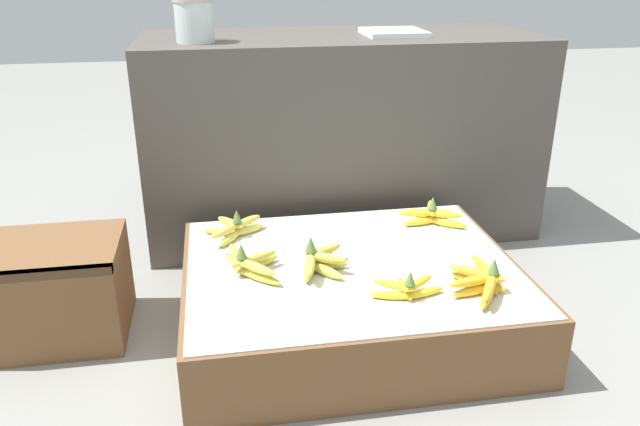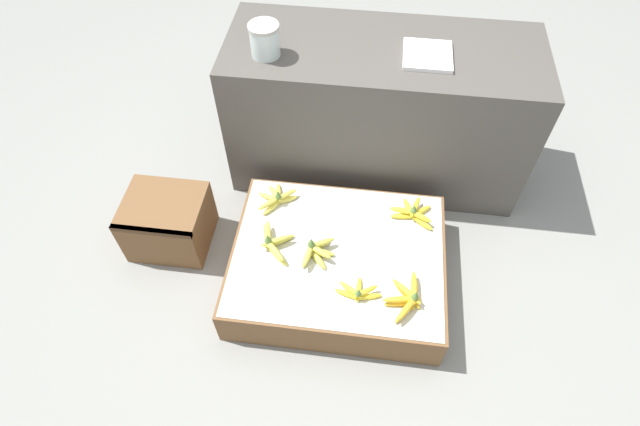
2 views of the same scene
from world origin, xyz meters
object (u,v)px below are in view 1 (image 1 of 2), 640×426
(banana_bunch_front_midright, at_px, (407,288))
(banana_bunch_front_right, at_px, (483,281))
(banana_bunch_middle_left, at_px, (249,263))
(foam_tray_white, at_px, (394,32))
(banana_bunch_back_left, at_px, (234,228))
(banana_bunch_back_right, at_px, (432,215))
(glass_jar, at_px, (194,20))
(banana_bunch_middle_midleft, at_px, (319,261))
(wooden_crate, at_px, (58,290))

(banana_bunch_front_midright, bearing_deg, banana_bunch_front_right, -1.00)
(banana_bunch_middle_left, height_order, foam_tray_white, foam_tray_white)
(banana_bunch_back_left, height_order, banana_bunch_back_right, banana_bunch_back_right)
(banana_bunch_front_midright, height_order, glass_jar, glass_jar)
(banana_bunch_back_right, bearing_deg, banana_bunch_middle_left, -158.20)
(banana_bunch_back_left, distance_m, foam_tray_white, 0.92)
(banana_bunch_front_right, distance_m, glass_jar, 1.22)
(banana_bunch_middle_midleft, distance_m, banana_bunch_back_left, 0.35)
(banana_bunch_front_midright, distance_m, banana_bunch_back_right, 0.49)
(glass_jar, bearing_deg, banana_bunch_middle_midleft, -65.33)
(banana_bunch_back_right, bearing_deg, banana_bunch_front_right, -92.05)
(wooden_crate, relative_size, banana_bunch_front_midright, 1.84)
(banana_bunch_back_right, xyz_separation_m, foam_tray_white, (-0.02, 0.46, 0.51))
(banana_bunch_back_left, bearing_deg, glass_jar, 101.75)
(wooden_crate, xyz_separation_m, banana_bunch_middle_left, (0.53, -0.11, 0.09))
(wooden_crate, distance_m, banana_bunch_back_left, 0.53)
(wooden_crate, xyz_separation_m, banana_bunch_front_right, (1.12, -0.31, 0.09))
(banana_bunch_middle_left, distance_m, banana_bunch_middle_midleft, 0.19)
(banana_bunch_front_right, xyz_separation_m, banana_bunch_back_left, (-0.62, 0.45, -0.00))
(foam_tray_white, bearing_deg, glass_jar, -174.29)
(banana_bunch_front_midright, relative_size, banana_bunch_middle_midleft, 1.10)
(banana_bunch_back_right, relative_size, glass_jar, 1.46)
(wooden_crate, distance_m, banana_bunch_middle_midleft, 0.74)
(wooden_crate, distance_m, banana_bunch_back_right, 1.14)
(banana_bunch_front_right, xyz_separation_m, foam_tray_white, (-0.00, 0.90, 0.51))
(banana_bunch_front_right, bearing_deg, banana_bunch_middle_left, 161.30)
(banana_bunch_middle_midleft, bearing_deg, banana_bunch_middle_left, 173.30)
(banana_bunch_back_left, relative_size, glass_jar, 1.43)
(banana_bunch_front_midright, height_order, banana_bunch_middle_midleft, banana_bunch_middle_midleft)
(wooden_crate, bearing_deg, banana_bunch_front_right, -15.62)
(banana_bunch_middle_midleft, bearing_deg, banana_bunch_front_midright, -41.32)
(banana_bunch_front_midright, xyz_separation_m, glass_jar, (-0.49, 0.82, 0.58))
(banana_bunch_front_right, bearing_deg, banana_bunch_front_midright, 179.00)
(wooden_crate, xyz_separation_m, banana_bunch_back_right, (1.13, 0.13, 0.09))
(banana_bunch_back_left, xyz_separation_m, glass_jar, (-0.08, 0.38, 0.58))
(banana_bunch_front_midright, height_order, banana_bunch_back_right, banana_bunch_back_right)
(banana_bunch_front_right, distance_m, banana_bunch_middle_left, 0.62)
(wooden_crate, height_order, banana_bunch_back_left, banana_bunch_back_left)
(banana_bunch_middle_left, bearing_deg, banana_bunch_middle_midleft, -6.70)
(banana_bunch_front_right, height_order, banana_bunch_back_right, same)
(banana_bunch_middle_left, relative_size, banana_bunch_middle_midleft, 1.20)
(banana_bunch_front_right, xyz_separation_m, glass_jar, (-0.69, 0.83, 0.57))
(banana_bunch_front_midright, relative_size, foam_tray_white, 0.91)
(banana_bunch_back_right, height_order, glass_jar, glass_jar)
(banana_bunch_front_right, distance_m, banana_bunch_back_right, 0.44)
(banana_bunch_back_right, bearing_deg, banana_bunch_front_midright, -116.36)
(glass_jar, height_order, foam_tray_white, glass_jar)
(banana_bunch_back_left, bearing_deg, foam_tray_white, 36.31)
(wooden_crate, bearing_deg, banana_bunch_middle_left, -12.10)
(banana_bunch_front_midright, bearing_deg, wooden_crate, 161.39)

